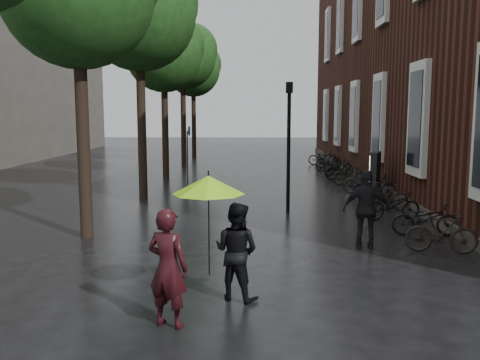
{
  "coord_description": "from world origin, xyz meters",
  "views": [
    {
      "loc": [
        0.15,
        -5.75,
        3.21
      ],
      "look_at": [
        -0.12,
        6.33,
        1.6
      ],
      "focal_mm": 38.0,
      "sensor_mm": 36.0,
      "label": 1
    }
  ],
  "objects_px": {
    "lamp_post": "(289,134)",
    "person_burgundy": "(168,268)",
    "pedestrian_walking": "(367,209)",
    "person_black": "(236,251)",
    "parked_bicycles": "(356,178)",
    "ad_lightbox": "(375,175)"
  },
  "relations": [
    {
      "from": "parked_bicycles",
      "to": "person_black",
      "type": "bearing_deg",
      "value": -109.95
    },
    {
      "from": "person_burgundy",
      "to": "lamp_post",
      "type": "relative_size",
      "value": 0.44
    },
    {
      "from": "ad_lightbox",
      "to": "lamp_post",
      "type": "bearing_deg",
      "value": -118.55
    },
    {
      "from": "person_burgundy",
      "to": "pedestrian_walking",
      "type": "distance_m",
      "value": 6.05
    },
    {
      "from": "person_burgundy",
      "to": "ad_lightbox",
      "type": "distance_m",
      "value": 13.17
    },
    {
      "from": "parked_bicycles",
      "to": "ad_lightbox",
      "type": "relative_size",
      "value": 11.79
    },
    {
      "from": "pedestrian_walking",
      "to": "ad_lightbox",
      "type": "xyz_separation_m",
      "value": [
        1.93,
        7.22,
        -0.06
      ]
    },
    {
      "from": "pedestrian_walking",
      "to": "person_black",
      "type": "bearing_deg",
      "value": 57.92
    },
    {
      "from": "pedestrian_walking",
      "to": "lamp_post",
      "type": "xyz_separation_m",
      "value": [
        -1.55,
        4.31,
        1.59
      ]
    },
    {
      "from": "person_burgundy",
      "to": "parked_bicycles",
      "type": "xyz_separation_m",
      "value": [
        5.66,
        14.02,
        -0.44
      ]
    },
    {
      "from": "parked_bicycles",
      "to": "person_burgundy",
      "type": "bearing_deg",
      "value": -111.98
    },
    {
      "from": "parked_bicycles",
      "to": "ad_lightbox",
      "type": "xyz_separation_m",
      "value": [
        0.25,
        -2.25,
        0.4
      ]
    },
    {
      "from": "person_burgundy",
      "to": "person_black",
      "type": "height_order",
      "value": "person_burgundy"
    },
    {
      "from": "lamp_post",
      "to": "person_burgundy",
      "type": "bearing_deg",
      "value": -105.35
    },
    {
      "from": "pedestrian_walking",
      "to": "parked_bicycles",
      "type": "relative_size",
      "value": 0.09
    },
    {
      "from": "person_burgundy",
      "to": "pedestrian_walking",
      "type": "xyz_separation_m",
      "value": [
        3.98,
        4.55,
        0.03
      ]
    },
    {
      "from": "person_black",
      "to": "pedestrian_walking",
      "type": "distance_m",
      "value": 4.53
    },
    {
      "from": "ad_lightbox",
      "to": "person_burgundy",
      "type": "bearing_deg",
      "value": -95.08
    },
    {
      "from": "parked_bicycles",
      "to": "lamp_post",
      "type": "relative_size",
      "value": 4.93
    },
    {
      "from": "ad_lightbox",
      "to": "lamp_post",
      "type": "distance_m",
      "value": 4.82
    },
    {
      "from": "person_burgundy",
      "to": "ad_lightbox",
      "type": "bearing_deg",
      "value": -94.84
    },
    {
      "from": "ad_lightbox",
      "to": "pedestrian_walking",
      "type": "bearing_deg",
      "value": -83.36
    }
  ]
}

